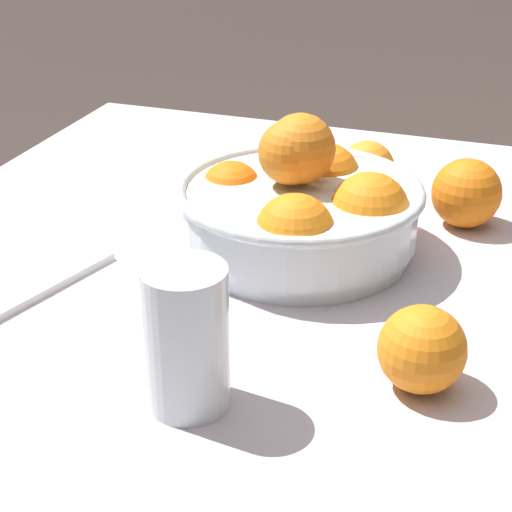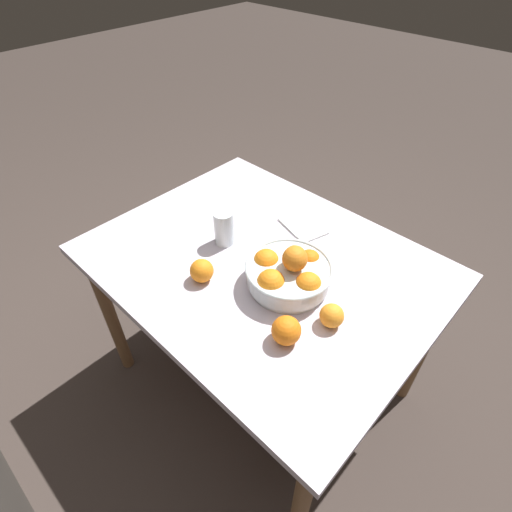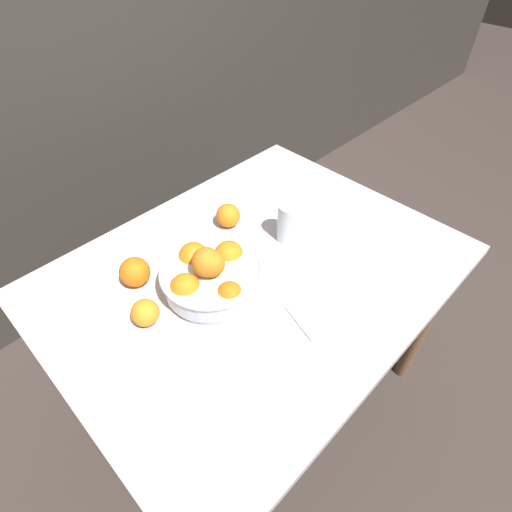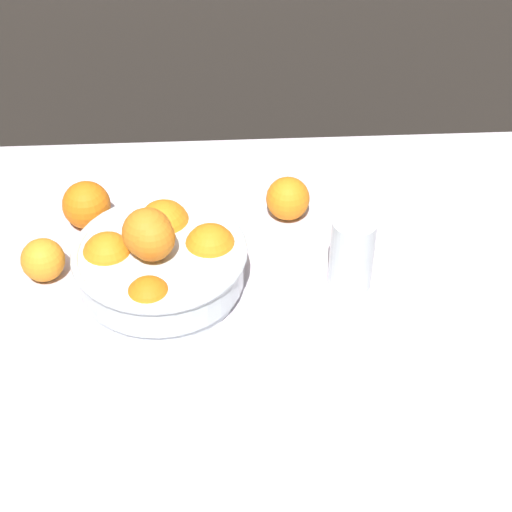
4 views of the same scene
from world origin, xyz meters
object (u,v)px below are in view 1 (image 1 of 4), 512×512
(juice_glass, at_px, (187,346))
(orange_loose_near_bowl, at_px, (367,168))
(orange_loose_front, at_px, (422,349))
(orange_loose_aside, at_px, (467,193))
(fruit_bowl, at_px, (302,207))

(juice_glass, relative_size, orange_loose_near_bowl, 1.79)
(orange_loose_front, xyz_separation_m, orange_loose_aside, (-0.34, -0.00, 0.00))
(orange_loose_near_bowl, xyz_separation_m, orange_loose_front, (0.39, 0.13, 0.00))
(orange_loose_front, bearing_deg, orange_loose_near_bowl, -161.30)
(fruit_bowl, height_order, orange_loose_aside, fruit_bowl)
(orange_loose_front, relative_size, orange_loose_aside, 0.92)
(fruit_bowl, relative_size, orange_loose_near_bowl, 3.88)
(orange_loose_near_bowl, bearing_deg, juice_glass, -4.83)
(orange_loose_near_bowl, distance_m, orange_loose_front, 0.41)
(orange_loose_near_bowl, bearing_deg, fruit_bowl, -9.69)
(orange_loose_near_bowl, bearing_deg, orange_loose_aside, 66.63)
(fruit_bowl, height_order, orange_loose_near_bowl, fruit_bowl)
(juice_glass, height_order, orange_loose_front, juice_glass)
(juice_glass, height_order, orange_loose_near_bowl, juice_glass)
(fruit_bowl, bearing_deg, orange_loose_aside, 128.61)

